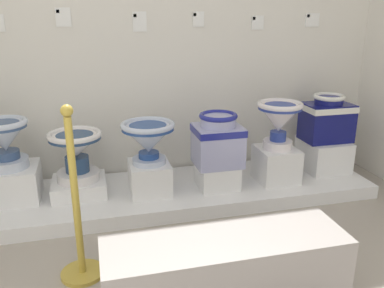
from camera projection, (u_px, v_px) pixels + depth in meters
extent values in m
cube|color=white|center=(181.00, 192.00, 3.25)|extent=(3.03, 0.80, 0.11)
cube|color=white|center=(11.00, 184.00, 2.96)|extent=(0.40, 0.36, 0.25)
cylinder|color=silver|center=(8.00, 163.00, 2.91)|extent=(0.29, 0.29, 0.07)
cylinder|color=#374F7B|center=(7.00, 155.00, 2.89)|extent=(0.18, 0.18, 0.06)
cone|color=silver|center=(4.00, 137.00, 2.84)|extent=(0.33, 0.33, 0.20)
cylinder|color=#374F7B|center=(2.00, 125.00, 2.82)|extent=(0.32, 0.32, 0.03)
torus|color=silver|center=(2.00, 123.00, 2.81)|extent=(0.34, 0.34, 0.04)
cylinder|color=#374F7B|center=(2.00, 123.00, 2.81)|extent=(0.23, 0.23, 0.01)
cube|color=white|center=(79.00, 187.00, 3.08)|extent=(0.40, 0.36, 0.11)
cylinder|color=white|center=(78.00, 175.00, 3.05)|extent=(0.31, 0.31, 0.07)
cylinder|color=navy|center=(77.00, 164.00, 3.02)|extent=(0.17, 0.17, 0.12)
cone|color=white|center=(76.00, 146.00, 2.98)|extent=(0.38, 0.38, 0.17)
cylinder|color=navy|center=(75.00, 137.00, 2.96)|extent=(0.38, 0.38, 0.03)
torus|color=white|center=(74.00, 135.00, 2.95)|extent=(0.39, 0.39, 0.04)
cylinder|color=navy|center=(75.00, 135.00, 2.95)|extent=(0.27, 0.27, 0.01)
cube|color=white|center=(150.00, 178.00, 3.09)|extent=(0.30, 0.33, 0.24)
cylinder|color=silver|center=(149.00, 160.00, 3.04)|extent=(0.25, 0.25, 0.04)
cylinder|color=#25478F|center=(149.00, 155.00, 3.03)|extent=(0.15, 0.15, 0.05)
cone|color=silver|center=(148.00, 139.00, 2.99)|extent=(0.39, 0.39, 0.21)
cylinder|color=#25478F|center=(148.00, 128.00, 2.96)|extent=(0.38, 0.38, 0.03)
torus|color=silver|center=(148.00, 125.00, 2.96)|extent=(0.40, 0.40, 0.04)
cylinder|color=#25478F|center=(148.00, 126.00, 2.96)|extent=(0.27, 0.27, 0.01)
cube|color=white|center=(217.00, 175.00, 3.20)|extent=(0.30, 0.30, 0.18)
cube|color=#AAACD9|center=(218.00, 145.00, 3.12)|extent=(0.35, 0.31, 0.31)
cube|color=navy|center=(218.00, 130.00, 3.08)|extent=(0.36, 0.32, 0.05)
cylinder|color=#AAACD9|center=(218.00, 121.00, 3.06)|extent=(0.27, 0.27, 0.08)
torus|color=navy|center=(218.00, 116.00, 3.05)|extent=(0.29, 0.29, 0.04)
cube|color=white|center=(276.00, 164.00, 3.30)|extent=(0.31, 0.33, 0.27)
cylinder|color=white|center=(277.00, 144.00, 3.25)|extent=(0.23, 0.23, 0.07)
cylinder|color=#293C93|center=(278.00, 136.00, 3.23)|extent=(0.13, 0.13, 0.08)
cone|color=white|center=(279.00, 118.00, 3.18)|extent=(0.35, 0.35, 0.22)
cylinder|color=#293C93|center=(280.00, 107.00, 3.15)|extent=(0.34, 0.34, 0.03)
torus|color=white|center=(280.00, 105.00, 3.15)|extent=(0.36, 0.36, 0.04)
cylinder|color=#293C93|center=(280.00, 105.00, 3.15)|extent=(0.24, 0.24, 0.01)
cube|color=white|center=(323.00, 154.00, 3.54)|extent=(0.35, 0.40, 0.26)
cube|color=navy|center=(327.00, 122.00, 3.45)|extent=(0.39, 0.28, 0.32)
cube|color=white|center=(328.00, 108.00, 3.41)|extent=(0.40, 0.29, 0.05)
cylinder|color=navy|center=(329.00, 100.00, 3.39)|extent=(0.23, 0.23, 0.06)
torus|color=white|center=(329.00, 97.00, 3.38)|extent=(0.26, 0.26, 0.04)
cube|color=white|center=(63.00, 17.00, 3.03)|extent=(0.11, 0.01, 0.14)
cube|color=#386BAD|center=(58.00, 11.00, 3.01)|extent=(0.02, 0.01, 0.02)
cube|color=white|center=(140.00, 22.00, 3.17)|extent=(0.11, 0.01, 0.15)
cube|color=#5B9E4C|center=(135.00, 16.00, 3.15)|extent=(0.02, 0.01, 0.02)
cube|color=white|center=(198.00, 19.00, 3.28)|extent=(0.09, 0.01, 0.12)
cube|color=#5B9E4C|center=(195.00, 15.00, 3.26)|extent=(0.02, 0.01, 0.02)
cube|color=white|center=(258.00, 23.00, 3.40)|extent=(0.11, 0.01, 0.11)
cube|color=slate|center=(254.00, 18.00, 3.38)|extent=(0.02, 0.01, 0.02)
cube|color=white|center=(312.00, 20.00, 3.52)|extent=(0.13, 0.01, 0.11)
cube|color=#386BAD|center=(308.00, 16.00, 3.50)|extent=(0.02, 0.01, 0.02)
cylinder|color=gold|center=(83.00, 273.00, 2.31)|extent=(0.24, 0.24, 0.02)
cylinder|color=gold|center=(75.00, 199.00, 2.17)|extent=(0.04, 0.04, 0.90)
sphere|color=gold|center=(67.00, 111.00, 2.01)|extent=(0.06, 0.06, 0.06)
cube|color=gray|center=(225.00, 275.00, 1.99)|extent=(1.18, 0.36, 0.40)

